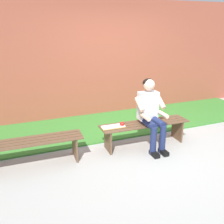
{
  "coord_description": "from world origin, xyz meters",
  "views": [
    {
      "loc": [
        2.09,
        3.72,
        2.14
      ],
      "look_at": [
        0.7,
        0.15,
        0.79
      ],
      "focal_mm": 40.3,
      "sensor_mm": 36.0,
      "label": 1
    }
  ],
  "objects_px": {
    "person_seated": "(151,112)",
    "apple": "(122,124)",
    "bench_near": "(145,128)",
    "book_open": "(113,127)",
    "bench_far": "(31,147)"
  },
  "relations": [
    {
      "from": "apple",
      "to": "person_seated",
      "type": "bearing_deg",
      "value": 168.28
    },
    {
      "from": "bench_near",
      "to": "book_open",
      "type": "height_order",
      "value": "book_open"
    },
    {
      "from": "bench_far",
      "to": "apple",
      "type": "distance_m",
      "value": 1.55
    },
    {
      "from": "bench_near",
      "to": "apple",
      "type": "height_order",
      "value": "apple"
    },
    {
      "from": "book_open",
      "to": "bench_near",
      "type": "bearing_deg",
      "value": 179.06
    },
    {
      "from": "bench_near",
      "to": "person_seated",
      "type": "height_order",
      "value": "person_seated"
    },
    {
      "from": "bench_far",
      "to": "person_seated",
      "type": "xyz_separation_m",
      "value": [
        -2.05,
        0.1,
        0.35
      ]
    },
    {
      "from": "book_open",
      "to": "apple",
      "type": "bearing_deg",
      "value": 174.32
    },
    {
      "from": "person_seated",
      "to": "apple",
      "type": "relative_size",
      "value": 14.92
    },
    {
      "from": "apple",
      "to": "bench_near",
      "type": "bearing_deg",
      "value": 179.35
    },
    {
      "from": "apple",
      "to": "bench_far",
      "type": "bearing_deg",
      "value": 0.19
    },
    {
      "from": "person_seated",
      "to": "apple",
      "type": "height_order",
      "value": "person_seated"
    },
    {
      "from": "bench_near",
      "to": "bench_far",
      "type": "distance_m",
      "value": 1.99
    },
    {
      "from": "bench_near",
      "to": "book_open",
      "type": "distance_m",
      "value": 0.62
    },
    {
      "from": "person_seated",
      "to": "book_open",
      "type": "xyz_separation_m",
      "value": [
        0.66,
        -0.12,
        -0.23
      ]
    }
  ]
}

